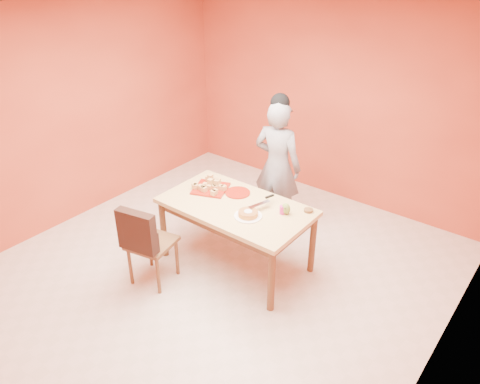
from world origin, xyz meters
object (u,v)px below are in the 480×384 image
Objects in this scene: egg_ornament at (286,209)px; magenta_glass at (282,210)px; person at (277,166)px; sponge_cake at (248,214)px; checker_tin at (308,210)px; dining_chair at (150,242)px; pastry_platter at (211,189)px; red_dinner_plate at (238,193)px; dining_table at (236,212)px.

magenta_glass is (-0.03, -0.02, -0.02)m from egg_ornament.
person is 8.13× the size of sponge_cake.
egg_ornament reaches higher than checker_tin.
sponge_cake is at bearing 100.67° from person.
dining_chair reaches higher than sponge_cake.
person reaches higher than dining_chair.
dining_chair is 2.62× the size of pastry_platter.
magenta_glass is at bearing 119.20° from person.
person is 0.74m from red_dinner_plate.
sponge_cake is 2.13× the size of checker_tin.
magenta_glass is at bearing 17.10° from dining_table.
dining_chair is 0.58× the size of person.
person is 4.55× the size of pastry_platter.
egg_ornament is (0.95, 0.08, 0.05)m from pastry_platter.
pastry_platter is 0.96m from egg_ornament.
dining_table is at bearing -11.96° from pastry_platter.
person is at bearing 64.61° from dining_chair.
dining_table is at bearing -169.73° from egg_ornament.
checker_tin reaches higher than pastry_platter.
dining_chair is at bearing -110.83° from red_dinner_plate.
person reaches higher than pastry_platter.
egg_ornament is (0.62, -0.77, -0.00)m from person.
pastry_platter is (-0.44, 0.09, 0.10)m from dining_table.
egg_ornament is at bearing -3.38° from red_dinner_plate.
person is at bearing 96.31° from dining_table.
pastry_platter is at bearing 60.85° from person.
sponge_cake is at bearing -39.55° from red_dinner_plate.
pastry_platter is at bearing -176.41° from magenta_glass.
dining_chair reaches higher than dining_table.
person is (0.41, 1.72, 0.33)m from dining_chair.
pastry_platter is 4.13× the size of magenta_glass.
pastry_platter is (-0.33, -0.85, -0.05)m from person.
egg_ornament is 0.25m from checker_tin.
red_dinner_plate is at bearing 57.23° from dining_chair.
pastry_platter is 1.30× the size of red_dinner_plate.
sponge_cake reaches higher than checker_tin.
egg_ornament is 1.38× the size of magenta_glass.
person is 5.93× the size of red_dinner_plate.
dining_chair reaches higher than checker_tin.
dining_table is 18.22× the size of magenta_glass.
person is at bearing 68.59° from pastry_platter.
red_dinner_plate is 2.92× the size of checker_tin.
dining_chair reaches higher than egg_ornament.
egg_ornament is (1.03, 0.95, 0.33)m from dining_chair.
dining_chair is 9.99× the size of checker_tin.
dining_table is at bearing 155.56° from sponge_cake.
dining_table is 0.30m from sponge_cake.
magenta_glass reaches higher than checker_tin.
pastry_platter is 1.79× the size of sponge_cake.
egg_ornament is 1.27× the size of checker_tin.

